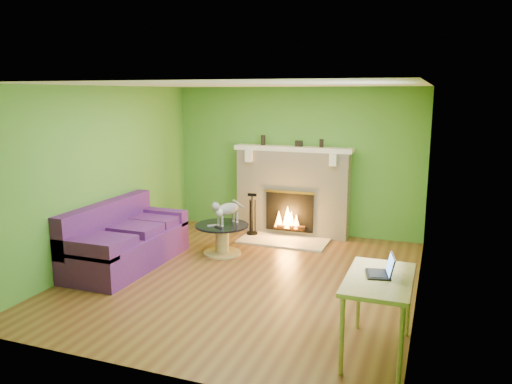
{
  "coord_description": "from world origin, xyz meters",
  "views": [
    {
      "loc": [
        2.41,
        -6.04,
        2.5
      ],
      "look_at": [
        0.02,
        0.4,
        1.13
      ],
      "focal_mm": 35.0,
      "sensor_mm": 36.0,
      "label": 1
    }
  ],
  "objects_px": {
    "cat": "(228,212)",
    "desk": "(379,287)",
    "sofa": "(124,241)",
    "coffee_table": "(222,237)"
  },
  "relations": [
    {
      "from": "cat",
      "to": "desk",
      "type": "bearing_deg",
      "value": -19.15
    },
    {
      "from": "sofa",
      "to": "desk",
      "type": "bearing_deg",
      "value": -19.17
    },
    {
      "from": "sofa",
      "to": "coffee_table",
      "type": "bearing_deg",
      "value": 40.07
    },
    {
      "from": "desk",
      "to": "cat",
      "type": "xyz_separation_m",
      "value": [
        -2.58,
        2.34,
        -0.01
      ]
    },
    {
      "from": "desk",
      "to": "cat",
      "type": "bearing_deg",
      "value": 137.89
    },
    {
      "from": "sofa",
      "to": "desk",
      "type": "height_order",
      "value": "sofa"
    },
    {
      "from": "sofa",
      "to": "cat",
      "type": "xyz_separation_m",
      "value": [
        1.22,
        1.01,
        0.32
      ]
    },
    {
      "from": "sofa",
      "to": "desk",
      "type": "distance_m",
      "value": 4.04
    },
    {
      "from": "cat",
      "to": "coffee_table",
      "type": "bearing_deg",
      "value": -125.03
    },
    {
      "from": "sofa",
      "to": "coffee_table",
      "type": "relative_size",
      "value": 2.45
    }
  ]
}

